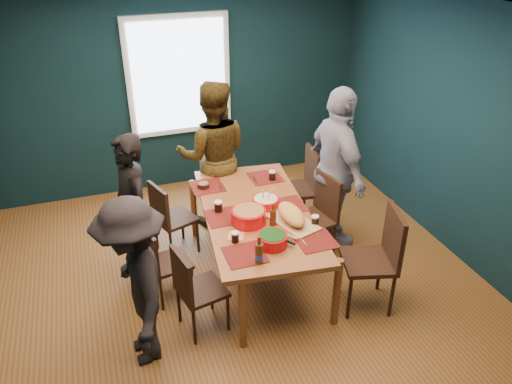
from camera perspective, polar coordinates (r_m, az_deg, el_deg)
room at (r=4.73m, az=-3.40°, el=4.07°), size 5.01×5.01×2.71m
dining_table at (r=5.02m, az=0.04°, el=-2.92°), size 1.25×2.15×0.78m
chair_left_far at (r=5.52m, az=-10.02°, el=-2.51°), size 0.51×0.51×0.88m
chair_left_mid at (r=4.91m, az=-10.79°, el=-7.44°), size 0.44×0.44×0.83m
chair_left_near at (r=4.50m, az=-7.22°, el=-10.59°), size 0.47×0.47×0.87m
chair_right_far at (r=6.00m, az=5.37°, el=1.14°), size 0.49×0.49×0.98m
chair_right_mid at (r=5.46m, az=7.20°, el=-2.13°), size 0.50×0.50×0.96m
chair_right_near at (r=4.83m, az=13.95°, el=-6.70°), size 0.58×0.58×1.04m
person_far_left at (r=5.09m, az=-13.93°, el=-2.12°), size 0.51×0.66×1.60m
person_back at (r=5.88m, az=-4.88°, el=4.15°), size 1.02×0.88×1.79m
person_right at (r=5.50m, az=9.17°, el=2.43°), size 0.47×1.10×1.86m
person_near_left at (r=4.19m, az=-13.61°, el=-10.17°), size 0.62×1.02×1.54m
bowl_salad at (r=4.77m, az=-0.85°, el=-2.74°), size 0.34×0.34×0.14m
bowl_dumpling at (r=5.01m, az=1.11°, el=-1.22°), size 0.27×0.27×0.25m
bowl_herbs at (r=4.46m, az=1.87°, el=-5.45°), size 0.27×0.27×0.12m
cutting_board at (r=4.79m, az=4.05°, el=-2.74°), size 0.45×0.73×0.16m
small_bowl at (r=5.43m, az=-6.03°, el=0.79°), size 0.13×0.13×0.06m
beer_bottle_a at (r=4.23m, az=0.36°, el=-7.04°), size 0.07×0.07×0.27m
beer_bottle_b at (r=4.72m, az=1.96°, el=-2.87°), size 0.06×0.06×0.23m
cola_glass_a at (r=4.51m, az=-2.41°, el=-5.11°), size 0.07×0.07×0.10m
cola_glass_b at (r=4.77m, az=6.76°, el=-3.20°), size 0.07×0.07×0.10m
cola_glass_c at (r=5.55m, az=1.88°, el=1.95°), size 0.08×0.08×0.11m
cola_glass_d at (r=4.96m, az=-4.34°, el=-1.62°), size 0.08×0.08×0.12m
napkin_a at (r=5.13m, az=3.31°, el=-1.28°), size 0.18×0.18×0.00m
napkin_b at (r=4.61m, az=-2.31°, el=-5.07°), size 0.19×0.19×0.00m
napkin_c at (r=4.55m, az=7.19°, el=-5.82°), size 0.18×0.18×0.00m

